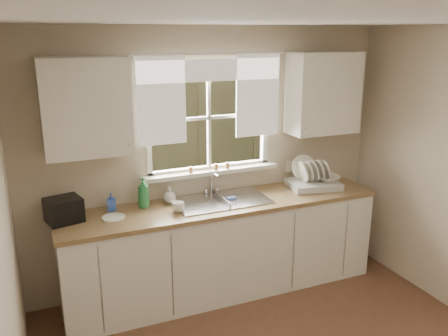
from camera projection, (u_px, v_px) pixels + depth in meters
name	position (u px, v px, depth m)	size (l,w,h in m)	color
room_walls	(338.00, 245.00, 2.78)	(3.62, 4.02, 2.50)	beige
ceiling	(347.00, 20.00, 2.49)	(3.60, 4.00, 0.02)	silver
window	(210.00, 135.00, 4.54)	(1.38, 0.16, 1.06)	white
curtains	(211.00, 89.00, 4.37)	(1.50, 0.03, 0.81)	white
base_cabinets	(223.00, 249.00, 4.55)	(3.00, 0.62, 0.87)	white
countertop	(223.00, 204.00, 4.42)	(3.04, 0.65, 0.04)	olive
upper_cabinet_left	(86.00, 107.00, 3.85)	(0.70, 0.33, 0.80)	white
upper_cabinet_right	(323.00, 93.00, 4.71)	(0.70, 0.33, 0.80)	white
wall_outlet	(289.00, 166.00, 4.97)	(0.08, 0.01, 0.12)	beige
sill_jars	(212.00, 167.00, 4.57)	(0.42, 0.04, 0.06)	brown
sink	(221.00, 208.00, 4.46)	(0.88, 0.52, 0.40)	#B7B7BC
dish_rack	(313.00, 180.00, 4.82)	(0.55, 0.45, 0.31)	silver
bowl	(328.00, 178.00, 4.82)	(0.24, 0.24, 0.06)	white
soap_bottle_a	(143.00, 192.00, 4.25)	(0.11, 0.11, 0.28)	#2B8344
soap_bottle_b	(111.00, 202.00, 4.19)	(0.07, 0.08, 0.16)	blue
soap_bottle_c	(170.00, 195.00, 4.38)	(0.12, 0.12, 0.15)	beige
saucer	(113.00, 217.00, 4.04)	(0.20, 0.20, 0.01)	white
cup	(178.00, 207.00, 4.17)	(0.11, 0.11, 0.09)	white
black_appliance	(64.00, 210.00, 3.95)	(0.28, 0.24, 0.20)	black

